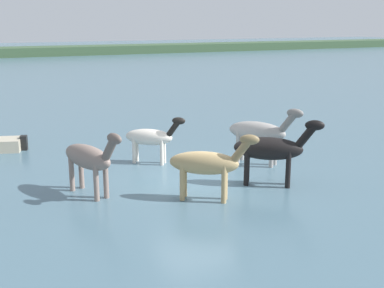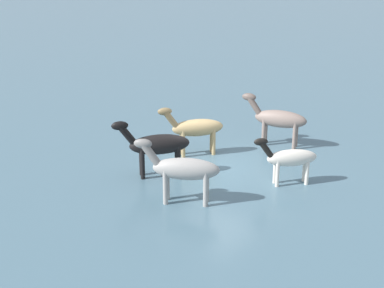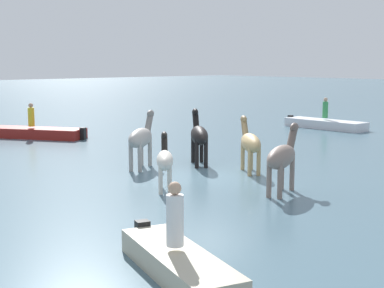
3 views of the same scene
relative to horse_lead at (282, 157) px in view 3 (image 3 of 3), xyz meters
name	(u,v)px [view 3 (image 3 of 3)]	position (x,y,z in m)	size (l,w,h in m)	color
ground_plane	(210,176)	(3.23, -0.17, -1.10)	(207.14, 207.14, 0.00)	#476675
horse_lead	(282,157)	(0.00, 0.00, 0.00)	(1.33, 2.52, 2.00)	gray
horse_dark_mare	(250,143)	(2.83, -1.72, -0.05)	(2.22, 1.72, 1.91)	tan
horse_pinto_flank	(165,160)	(2.66, 2.30, -0.18)	(1.89, 1.60, 1.67)	silver
horse_rear_stallion	(141,138)	(6.01, 0.67, 0.03)	(1.87, 2.37, 2.05)	#9E9993
horse_mid_herd	(199,135)	(5.12, -1.38, 0.03)	(2.37, 1.86, 2.04)	black
boat_launch_far	(325,125)	(8.90, -14.90, -0.92)	(5.17, 1.40, 0.75)	silver
boat_dinghy_port	(178,267)	(-2.92, 6.56, -0.95)	(3.77, 1.96, 0.71)	#B7AD93
boat_tender_starboard	(35,134)	(16.44, -0.35, -0.92)	(5.20, 4.07, 0.76)	maroon
person_watcher_seated	(325,109)	(9.02, -15.06, 0.05)	(0.32, 0.32, 1.19)	#338C4C
person_helmsman_aft	(175,216)	(-2.88, 6.59, 0.01)	(0.32, 0.32, 1.19)	silver
person_boatman_standing	(31,116)	(16.39, -0.14, 0.06)	(0.32, 0.32, 1.19)	yellow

